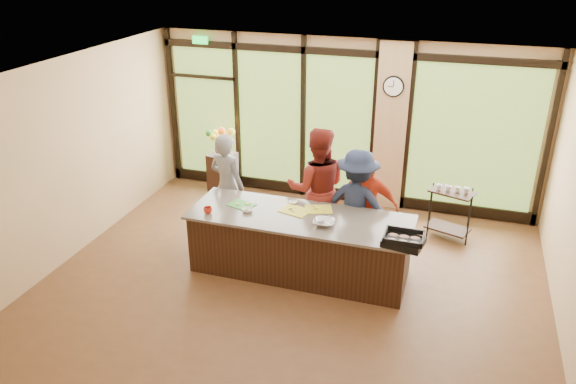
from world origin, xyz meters
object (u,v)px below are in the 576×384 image
Objects in this scene: cook_left at (227,186)px; cook_right at (357,205)px; roasting_pan at (403,242)px; bar_cart at (450,207)px; island_base at (300,245)px; flower_stand at (223,176)px.

cook_right is at bearing -163.90° from cook_left.
roasting_pan reaches higher than bar_cart.
roasting_pan is at bearing -85.34° from bar_cart.
island_base is 6.25× the size of roasting_pan.
roasting_pan reaches higher than island_base.
bar_cart is at bearing 4.92° from flower_stand.
cook_left is 3.16m from roasting_pan.
cook_left is at bearing -53.18° from flower_stand.
cook_right is (0.67, 0.73, 0.43)m from island_base.
cook_left is at bearing 168.97° from roasting_pan.
roasting_pan is at bearing 175.66° from cook_left.
cook_left is 1.90× the size of bar_cart.
cook_right is 1.39m from roasting_pan.
cook_left is 1.54m from flower_stand.
island_base is at bearing 53.44° from cook_right.
flower_stand is at bearing 136.01° from island_base.
cook_right is at bearing -16.07° from flower_stand.
cook_left is 3.54× the size of roasting_pan.
bar_cart is (4.15, -0.32, 0.12)m from flower_stand.
roasting_pan is at bearing -24.59° from flower_stand.
cook_right is 3.49× the size of roasting_pan.
cook_right is 1.71m from bar_cart.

